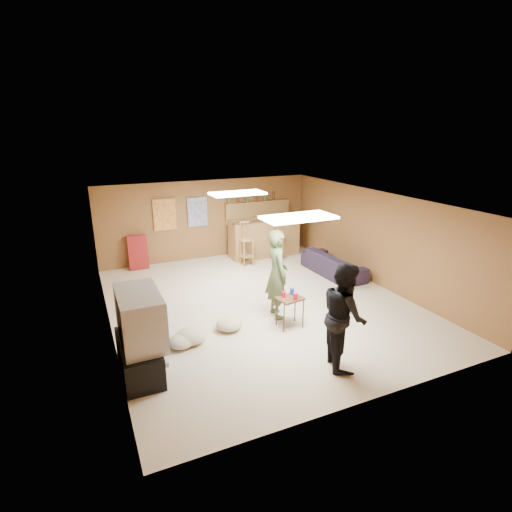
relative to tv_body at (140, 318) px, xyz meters
name	(u,v)px	position (x,y,z in m)	size (l,w,h in m)	color
ground	(260,303)	(2.65, 1.50, -0.90)	(7.00, 7.00, 0.00)	beige
ceiling	(260,201)	(2.65, 1.50, 1.30)	(6.00, 7.00, 0.02)	silver
wall_back	(208,220)	(2.65, 5.00, 0.20)	(6.00, 0.02, 2.20)	brown
wall_front	(374,330)	(2.65, -2.00, 0.20)	(6.00, 0.02, 2.20)	brown
wall_left	(105,276)	(-0.35, 1.50, 0.20)	(0.02, 7.00, 2.20)	brown
wall_right	(376,238)	(5.65, 1.50, 0.20)	(0.02, 7.00, 2.20)	brown
tv_stand	(139,357)	(-0.07, 0.00, -0.65)	(0.55, 1.30, 0.50)	black
dvd_box	(154,359)	(0.15, 0.00, -0.75)	(0.35, 0.50, 0.08)	#B2B2B7
tv_body	(140,318)	(0.00, 0.00, 0.00)	(0.60, 1.10, 0.80)	#B2B2B7
tv_screen	(161,314)	(0.31, 0.00, 0.00)	(0.02, 0.95, 0.65)	navy
bar_counter	(264,237)	(4.15, 4.45, -0.35)	(2.00, 0.60, 1.10)	olive
bar_lip	(268,220)	(4.15, 4.20, 0.20)	(2.10, 0.12, 0.05)	#422615
bar_shelf	(258,202)	(4.15, 4.90, 0.60)	(2.00, 0.18, 0.05)	olive
bar_backing	(257,212)	(4.15, 4.92, 0.30)	(2.00, 0.14, 0.60)	olive
poster_left	(165,215)	(1.45, 4.96, 0.45)	(0.60, 0.03, 0.85)	#BF3F26
poster_right	(197,212)	(2.35, 4.96, 0.45)	(0.55, 0.03, 0.80)	#334C99
folding_chair_stack	(138,252)	(0.65, 4.80, -0.45)	(0.50, 0.14, 0.90)	maroon
ceiling_panel_front	(299,217)	(2.65, 0.00, 1.27)	(1.20, 0.60, 0.04)	white
ceiling_panel_back	(238,193)	(2.65, 2.70, 1.27)	(1.20, 0.60, 0.04)	white
person_olive	(277,274)	(2.70, 0.84, -0.02)	(0.64, 0.42, 1.76)	#495833
person_black	(344,315)	(2.87, -1.09, -0.05)	(0.82, 0.64, 1.69)	black
sofa	(333,264)	(5.09, 2.35, -0.62)	(1.91, 0.75, 0.56)	black
tray_table	(290,312)	(2.72, 0.33, -0.61)	(0.45, 0.36, 0.59)	#422615
cup_red_near	(284,295)	(2.63, 0.40, -0.26)	(0.08, 0.08, 0.11)	red
cup_red_far	(295,296)	(2.77, 0.22, -0.25)	(0.09, 0.09, 0.12)	red
cup_blue	(292,291)	(2.83, 0.46, -0.26)	(0.08, 0.08, 0.11)	navy
bar_stool_left	(247,244)	(3.36, 3.89, -0.31)	(0.37, 0.37, 1.18)	olive
bar_stool_right	(277,240)	(4.32, 4.00, -0.35)	(0.35, 0.35, 1.10)	olive
cushion_near_tv	(191,336)	(0.88, 0.53, -0.78)	(0.54, 0.54, 0.24)	#C0B287
cushion_mid	(229,324)	(1.65, 0.69, -0.79)	(0.49, 0.49, 0.22)	#C0B287
cushion_far	(181,341)	(0.69, 0.45, -0.80)	(0.45, 0.45, 0.20)	#C0B287
bottle_row	(252,197)	(3.95, 4.88, 0.75)	(1.48, 0.08, 0.26)	#3F7233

